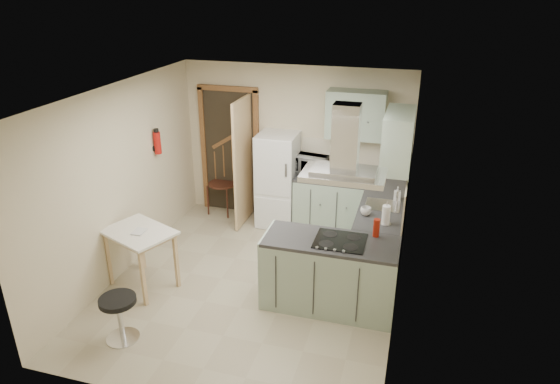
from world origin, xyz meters
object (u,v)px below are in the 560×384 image
(drop_leaf_table, at_px, (142,259))
(extractor_hood, at_px, (344,175))
(peninsula, at_px, (330,274))
(stool, at_px, (120,318))
(bentwood_chair, at_px, (222,184))
(microwave, at_px, (310,164))
(fridge, at_px, (278,180))

(drop_leaf_table, bearing_deg, extractor_hood, 28.14)
(peninsula, relative_size, stool, 2.89)
(bentwood_chair, height_order, microwave, microwave)
(fridge, bearing_deg, stool, -104.86)
(extractor_hood, relative_size, stool, 1.68)
(drop_leaf_table, bearing_deg, microwave, 76.67)
(fridge, relative_size, extractor_hood, 1.67)
(stool, bearing_deg, extractor_hood, 29.55)
(bentwood_chair, distance_m, microwave, 1.60)
(fridge, xyz_separation_m, peninsula, (1.22, -1.98, -0.30))
(peninsula, height_order, drop_leaf_table, peninsula)
(bentwood_chair, height_order, stool, bentwood_chair)
(bentwood_chair, bearing_deg, stool, -80.79)
(fridge, distance_m, stool, 3.36)
(drop_leaf_table, xyz_separation_m, stool, (0.30, -1.00, -0.13))
(fridge, height_order, drop_leaf_table, fridge)
(peninsula, xyz_separation_m, bentwood_chair, (-2.23, 2.11, 0.07))
(fridge, relative_size, stool, 2.80)
(stool, height_order, microwave, microwave)
(peninsula, bearing_deg, microwave, 109.33)
(peninsula, bearing_deg, bentwood_chair, 136.59)
(bentwood_chair, distance_m, stool, 3.36)
(fridge, height_order, bentwood_chair, fridge)
(drop_leaf_table, relative_size, microwave, 1.72)
(extractor_hood, distance_m, stool, 2.89)
(microwave, bearing_deg, stool, -103.08)
(bentwood_chair, xyz_separation_m, stool, (0.16, -3.35, -0.25))
(stool, bearing_deg, microwave, 67.50)
(bentwood_chair, bearing_deg, extractor_hood, -35.63)
(bentwood_chair, bearing_deg, peninsula, -36.88)
(stool, relative_size, microwave, 1.09)
(fridge, bearing_deg, extractor_hood, -56.21)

